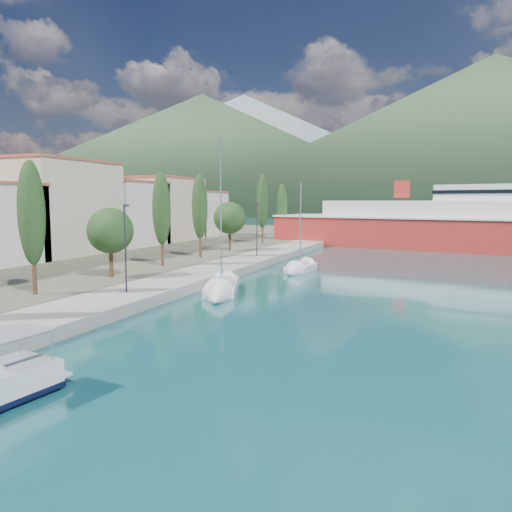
% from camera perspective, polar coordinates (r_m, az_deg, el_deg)
% --- Properties ---
extents(ground, '(1400.00, 1400.00, 0.00)m').
position_cam_1_polar(ground, '(137.11, 16.10, 3.04)').
color(ground, '#134A4F').
extents(quay, '(5.00, 88.00, 0.80)m').
position_cam_1_polar(quay, '(47.66, -4.94, -1.82)').
color(quay, gray).
rests_on(quay, ground).
extents(land_strip, '(70.00, 148.00, 0.70)m').
position_cam_1_polar(land_strip, '(78.97, -27.12, 0.68)').
color(land_strip, '#565644').
rests_on(land_strip, ground).
extents(town_buildings, '(9.20, 69.20, 11.30)m').
position_cam_1_polar(town_buildings, '(68.95, -18.38, 4.68)').
color(town_buildings, beige).
rests_on(town_buildings, land_strip).
extents(tree_row, '(4.14, 65.26, 10.45)m').
position_cam_1_polar(tree_row, '(55.08, -7.63, 4.80)').
color(tree_row, '#47301E').
rests_on(tree_row, land_strip).
extents(lamp_posts, '(0.15, 46.13, 6.06)m').
position_cam_1_polar(lamp_posts, '(36.97, -13.10, 1.45)').
color(lamp_posts, '#2D2D33').
rests_on(lamp_posts, quay).
extents(sailboat_near, '(5.27, 9.23, 12.91)m').
position_cam_1_polar(sailboat_near, '(37.43, -4.21, -4.17)').
color(sailboat_near, silver).
rests_on(sailboat_near, ground).
extents(sailboat_mid, '(2.24, 6.70, 9.80)m').
position_cam_1_polar(sailboat_mid, '(49.75, 4.61, -1.61)').
color(sailboat_mid, silver).
rests_on(sailboat_mid, ground).
extents(ferry, '(55.82, 22.11, 10.85)m').
position_cam_1_polar(ferry, '(79.30, 21.61, 3.08)').
color(ferry, '#B12823').
rests_on(ferry, ground).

